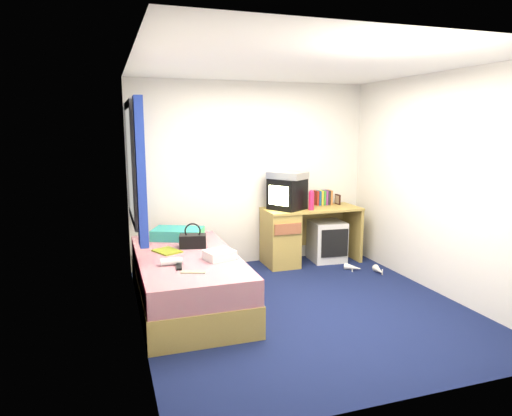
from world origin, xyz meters
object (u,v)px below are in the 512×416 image
object	(u,v)px
pink_water_bottle	(311,201)
water_bottle	(171,261)
magazine	(167,251)
bed	(188,280)
storage_cube	(327,241)
desk	(292,234)
white_heels	(366,269)
vcr	(287,175)
towel	(219,255)
colour_swatch_fan	(193,272)
aerosol_can	(306,201)
handbag	(193,240)
pillow	(178,234)
remote_control	(179,267)
picture_frame	(338,199)
crt_tv	(287,194)

from	to	relation	value
pink_water_bottle	water_bottle	world-z (taller)	pink_water_bottle
magazine	bed	bearing A→B (deg)	-43.39
water_bottle	storage_cube	bearing A→B (deg)	29.58
desk	white_heels	distance (m)	1.06
vcr	bed	bearing A→B (deg)	-92.49
towel	colour_swatch_fan	distance (m)	0.47
bed	magazine	distance (m)	0.37
bed	desk	bearing A→B (deg)	32.54
storage_cube	white_heels	bearing A→B (deg)	-64.69
storage_cube	vcr	world-z (taller)	vcr
bed	storage_cube	distance (m)	2.32
vcr	pink_water_bottle	xyz separation A→B (m)	(0.27, -0.16, -0.33)
storage_cube	aerosol_can	distance (m)	0.65
desk	storage_cube	distance (m)	0.53
pink_water_bottle	white_heels	world-z (taller)	pink_water_bottle
white_heels	handbag	bearing A→B (deg)	-177.16
vcr	aerosol_can	size ratio (longest dim) A/B	2.54
vcr	towel	xyz separation A→B (m)	(-1.23, -1.28, -0.61)
pillow	white_heels	world-z (taller)	pillow
handbag	colour_swatch_fan	size ratio (longest dim) A/B	1.41
aerosol_can	bed	bearing A→B (deg)	-150.59
water_bottle	pink_water_bottle	bearing A→B (deg)	30.36
storage_cube	colour_swatch_fan	size ratio (longest dim) A/B	2.50
vcr	remote_control	bearing A→B (deg)	-85.46
picture_frame	towel	size ratio (longest dim) A/B	0.52
vcr	picture_frame	world-z (taller)	vcr
pillow	water_bottle	xyz separation A→B (m)	(-0.22, -1.00, -0.03)
colour_swatch_fan	remote_control	world-z (taller)	remote_control
vcr	water_bottle	world-z (taller)	vcr
storage_cube	towel	distance (m)	2.24
aerosol_can	water_bottle	world-z (taller)	aerosol_can
desk	pink_water_bottle	distance (m)	0.53
aerosol_can	handbag	world-z (taller)	aerosol_can
pillow	bed	bearing A→B (deg)	-91.27
bed	remote_control	size ratio (longest dim) A/B	12.50
picture_frame	pink_water_bottle	world-z (taller)	pink_water_bottle
vcr	towel	bearing A→B (deg)	-80.35
bed	aerosol_can	size ratio (longest dim) A/B	10.94
desk	water_bottle	xyz separation A→B (m)	(-1.78, -1.32, 0.17)
crt_tv	colour_swatch_fan	size ratio (longest dim) A/B	2.46
magazine	remote_control	world-z (taller)	remote_control
vcr	pillow	bearing A→B (deg)	-114.14
storage_cube	towel	world-z (taller)	towel
desk	remote_control	distance (m)	2.25
desk	storage_cube	xyz separation A→B (m)	(0.52, -0.02, -0.13)
pillow	magazine	bearing A→B (deg)	-110.33
storage_cube	pillow	bearing A→B (deg)	-167.10
picture_frame	magazine	world-z (taller)	picture_frame
desk	bed	bearing A→B (deg)	-147.46
desk	water_bottle	distance (m)	2.22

